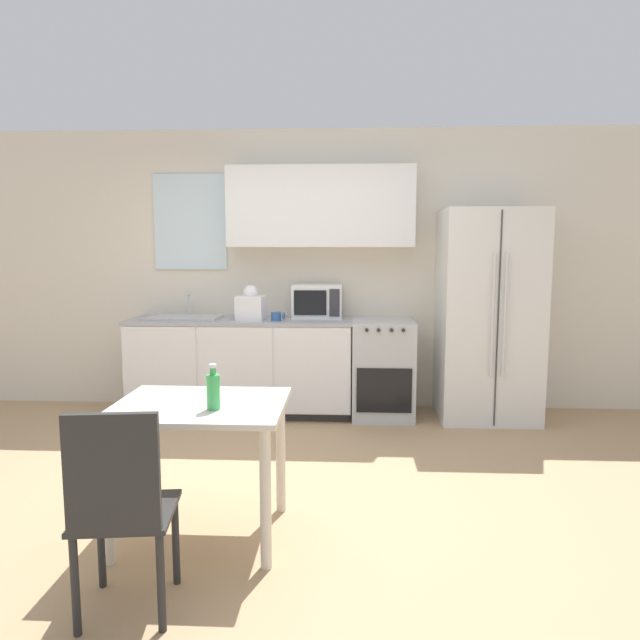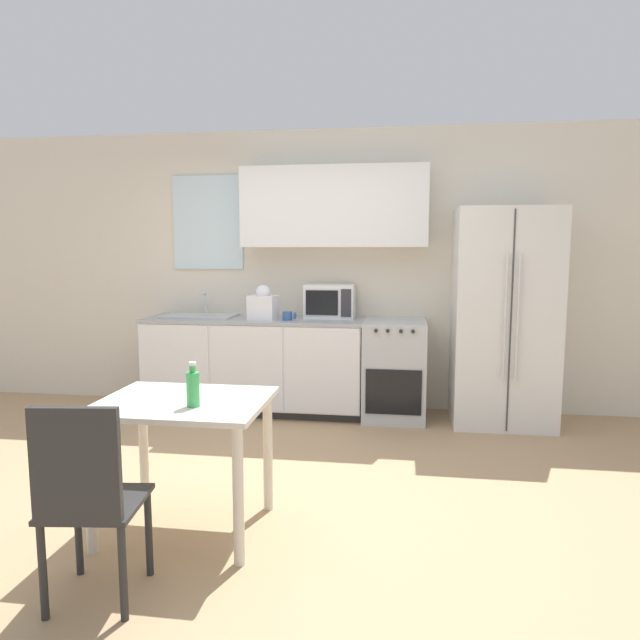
{
  "view_description": "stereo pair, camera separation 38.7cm",
  "coord_description": "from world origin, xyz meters",
  "px_view_note": "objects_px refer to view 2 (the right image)",
  "views": [
    {
      "loc": [
        0.55,
        -3.6,
        1.56
      ],
      "look_at": [
        0.34,
        0.5,
        1.05
      ],
      "focal_mm": 32.0,
      "sensor_mm": 36.0,
      "label": 1
    },
    {
      "loc": [
        0.93,
        -3.56,
        1.56
      ],
      "look_at": [
        0.34,
        0.5,
        1.05
      ],
      "focal_mm": 32.0,
      "sensor_mm": 36.0,
      "label": 2
    }
  ],
  "objects_px": {
    "coffee_mug": "(288,316)",
    "dining_table": "(184,423)",
    "drink_bottle": "(193,388)",
    "refrigerator": "(504,318)",
    "oven_range": "(394,369)",
    "dining_chair_near": "(86,492)",
    "microwave": "(330,301)"
  },
  "relations": [
    {
      "from": "coffee_mug",
      "to": "dining_table",
      "type": "bearing_deg",
      "value": -93.56
    },
    {
      "from": "coffee_mug",
      "to": "drink_bottle",
      "type": "xyz_separation_m",
      "value": [
        -0.03,
        -2.32,
        -0.11
      ]
    },
    {
      "from": "dining_table",
      "to": "drink_bottle",
      "type": "height_order",
      "value": "drink_bottle"
    },
    {
      "from": "refrigerator",
      "to": "coffee_mug",
      "type": "relative_size",
      "value": 15.22
    },
    {
      "from": "oven_range",
      "to": "refrigerator",
      "type": "height_order",
      "value": "refrigerator"
    },
    {
      "from": "dining_table",
      "to": "dining_chair_near",
      "type": "xyz_separation_m",
      "value": [
        -0.14,
        -0.75,
        -0.08
      ]
    },
    {
      "from": "oven_range",
      "to": "refrigerator",
      "type": "xyz_separation_m",
      "value": [
        0.96,
        -0.03,
        0.5
      ]
    },
    {
      "from": "refrigerator",
      "to": "dining_chair_near",
      "type": "distance_m",
      "value": 3.79
    },
    {
      "from": "coffee_mug",
      "to": "dining_chair_near",
      "type": "xyz_separation_m",
      "value": [
        -0.28,
        -2.95,
        -0.42
      ]
    },
    {
      "from": "microwave",
      "to": "dining_chair_near",
      "type": "xyz_separation_m",
      "value": [
        -0.64,
        -3.2,
        -0.53
      ]
    },
    {
      "from": "microwave",
      "to": "dining_chair_near",
      "type": "distance_m",
      "value": 3.31
    },
    {
      "from": "dining_chair_near",
      "to": "microwave",
      "type": "bearing_deg",
      "value": 71.58
    },
    {
      "from": "microwave",
      "to": "coffee_mug",
      "type": "relative_size",
      "value": 3.71
    },
    {
      "from": "oven_range",
      "to": "dining_chair_near",
      "type": "distance_m",
      "value": 3.32
    },
    {
      "from": "refrigerator",
      "to": "microwave",
      "type": "height_order",
      "value": "refrigerator"
    },
    {
      "from": "dining_table",
      "to": "coffee_mug",
      "type": "bearing_deg",
      "value": 86.44
    },
    {
      "from": "oven_range",
      "to": "dining_chair_near",
      "type": "relative_size",
      "value": 0.98
    },
    {
      "from": "dining_chair_near",
      "to": "drink_bottle",
      "type": "bearing_deg",
      "value": 61.34
    },
    {
      "from": "dining_chair_near",
      "to": "oven_range",
      "type": "bearing_deg",
      "value": 60.66
    },
    {
      "from": "coffee_mug",
      "to": "dining_chair_near",
      "type": "bearing_deg",
      "value": -95.44
    },
    {
      "from": "refrigerator",
      "to": "drink_bottle",
      "type": "distance_m",
      "value": 3.12
    },
    {
      "from": "coffee_mug",
      "to": "microwave",
      "type": "bearing_deg",
      "value": 35.66
    },
    {
      "from": "oven_range",
      "to": "dining_table",
      "type": "height_order",
      "value": "oven_range"
    },
    {
      "from": "dining_table",
      "to": "dining_chair_near",
      "type": "height_order",
      "value": "dining_chair_near"
    },
    {
      "from": "coffee_mug",
      "to": "dining_chair_near",
      "type": "relative_size",
      "value": 0.14
    },
    {
      "from": "dining_table",
      "to": "dining_chair_near",
      "type": "relative_size",
      "value": 0.97
    },
    {
      "from": "refrigerator",
      "to": "dining_table",
      "type": "distance_m",
      "value": 3.12
    },
    {
      "from": "microwave",
      "to": "coffee_mug",
      "type": "xyz_separation_m",
      "value": [
        -0.36,
        -0.25,
        -0.12
      ]
    },
    {
      "from": "oven_range",
      "to": "dining_table",
      "type": "distance_m",
      "value": 2.59
    },
    {
      "from": "microwave",
      "to": "dining_table",
      "type": "height_order",
      "value": "microwave"
    },
    {
      "from": "coffee_mug",
      "to": "drink_bottle",
      "type": "relative_size",
      "value": 0.53
    },
    {
      "from": "refrigerator",
      "to": "coffee_mug",
      "type": "distance_m",
      "value": 1.93
    }
  ]
}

